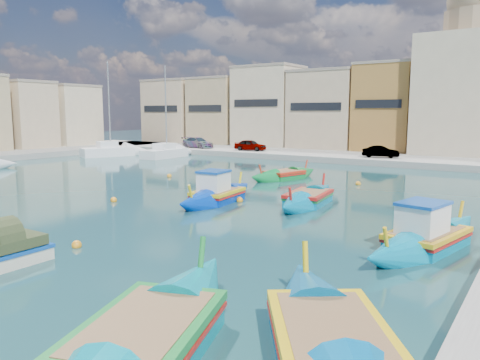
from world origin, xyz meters
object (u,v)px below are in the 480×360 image
Objects in this scene: luzzu_cyan_mid at (308,199)px; luzzu_turquoise_cabin at (427,239)px; luzzu_green at (284,176)px; yacht_midnorth at (122,152)px; luzzu_blue_cabin at (217,196)px; luzzu_cyan_south at (329,344)px; yacht_north at (174,153)px; church_block at (473,78)px; tender_near at (3,253)px; luzzu_blue_south at (145,344)px.

luzzu_turquoise_cabin is at bearing -35.65° from luzzu_cyan_mid.
yacht_midnorth is (-24.43, 6.33, 0.21)m from luzzu_green.
luzzu_blue_cabin is 0.98× the size of luzzu_cyan_mid.
luzzu_cyan_south is at bearing -37.10° from yacht_midnorth.
yacht_north is at bearing 23.81° from yacht_midnorth.
luzzu_cyan_mid is 33.18m from yacht_midnorth.
church_block is at bearing 27.51° from yacht_midnorth.
luzzu_turquoise_cabin is at bearing 41.71° from tender_near.
luzzu_turquoise_cabin is at bearing -27.21° from yacht_midnorth.
luzzu_cyan_mid is 0.98× the size of luzzu_cyan_south.
church_block reaches higher than yacht_midnorth.
luzzu_blue_cabin is 2.79× the size of tender_near.
luzzu_green is 0.67× the size of yacht_north.
luzzu_blue_cabin is 12.64m from tender_near.
tender_near is 0.26× the size of yacht_north.
luzzu_green is (-5.65, 7.67, -0.01)m from luzzu_cyan_mid.
tender_near is at bearing -138.29° from luzzu_turquoise_cabin.
tender_near is (2.01, -22.51, 0.19)m from luzzu_green.
luzzu_turquoise_cabin reaches higher than luzzu_cyan_mid.
tender_near is at bearing -103.79° from luzzu_cyan_mid.
luzzu_blue_cabin is (-11.67, 2.95, 0.00)m from luzzu_turquoise_cabin.
luzzu_cyan_mid is 1.13× the size of luzzu_green.
yacht_north is (-20.76, 31.35, -0.01)m from tender_near.
yacht_north is at bearing 145.57° from luzzu_turquoise_cabin.
church_block is at bearing 69.32° from luzzu_green.
luzzu_blue_cabin is 27.36m from yacht_north.
luzzu_green is 22.60m from tender_near.
luzzu_blue_south is 45.86m from yacht_midnorth.
yacht_midnorth is at bearing 147.65° from luzzu_blue_cabin.
luzzu_turquoise_cabin is 1.09× the size of luzzu_cyan_mid.
luzzu_cyan_mid is (-3.31, -31.39, -8.16)m from church_block.
luzzu_green is at bearing 112.44° from luzzu_blue_south.
luzzu_cyan_south reaches higher than luzzu_green.
yacht_midnorth is at bearing 142.90° from luzzu_cyan_south.
tender_near is at bearing -177.19° from luzzu_cyan_south.
tender_near is (-3.64, -14.84, 0.18)m from luzzu_cyan_mid.
luzzu_blue_cabin is 16.89m from luzzu_cyan_south.
luzzu_cyan_south is at bearing -89.11° from luzzu_turquoise_cabin.
tender_near is 37.60m from yacht_north.
luzzu_green is 20.73m from yacht_north.
luzzu_blue_cabin is 0.74× the size of yacht_north.
luzzu_blue_south is (-2.93, -11.20, -0.04)m from luzzu_turquoise_cabin.
luzzu_blue_south is at bearing -88.83° from church_block.
yacht_midnorth is (-33.38, -17.39, -7.96)m from church_block.
luzzu_cyan_mid is at bearing 104.65° from luzzu_blue_south.
yacht_north is 0.94× the size of yacht_midnorth.
luzzu_green is at bearing 126.38° from luzzu_cyan_mid.
luzzu_turquoise_cabin reaches higher than luzzu_cyan_south.
luzzu_blue_south is 0.93× the size of yacht_north.
luzzu_cyan_south is (3.07, 2.07, -0.01)m from luzzu_blue_south.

